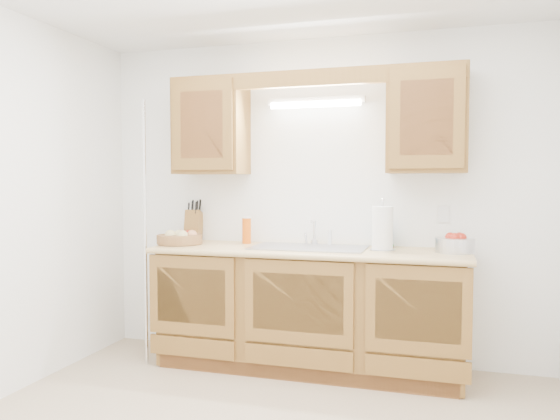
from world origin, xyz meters
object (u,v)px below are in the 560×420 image
(fruit_basket, at_px, (180,238))
(paper_towel, at_px, (383,229))
(knife_block, at_px, (194,225))
(apple_bowl, at_px, (455,244))

(fruit_basket, relative_size, paper_towel, 0.98)
(knife_block, relative_size, apple_bowl, 1.26)
(knife_block, bearing_deg, apple_bowl, -15.13)
(paper_towel, bearing_deg, apple_bowl, 6.12)
(fruit_basket, relative_size, apple_bowl, 1.29)
(fruit_basket, distance_m, knife_block, 0.26)
(knife_block, height_order, paper_towel, paper_towel)
(knife_block, xyz_separation_m, paper_towel, (1.57, -0.23, 0.03))
(paper_towel, distance_m, apple_bowl, 0.50)
(paper_towel, xyz_separation_m, apple_bowl, (0.49, 0.05, -0.10))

